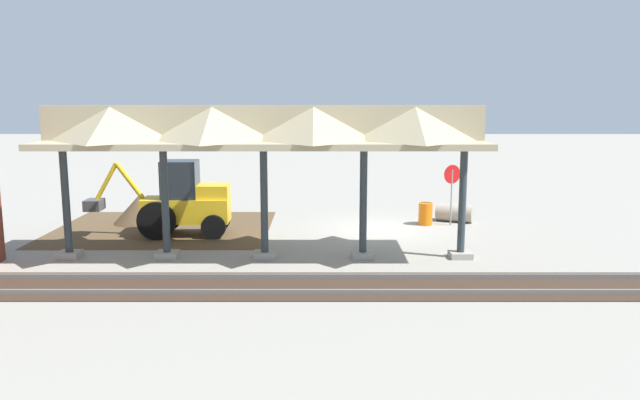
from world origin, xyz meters
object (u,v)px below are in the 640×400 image
stop_sign (452,182)px  backhoe (182,202)px  traffic_barrel (425,214)px  concrete_pipe (454,213)px

stop_sign → backhoe: 10.62m
stop_sign → traffic_barrel: (1.01, -0.07, -1.33)m
backhoe → concrete_pipe: (-10.76, -2.55, -0.90)m
concrete_pipe → backhoe: bearing=13.3°
backhoe → traffic_barrel: backhoe is taller
traffic_barrel → concrete_pipe: bearing=-153.6°
stop_sign → concrete_pipe: bearing=-112.9°
backhoe → concrete_pipe: bearing=-166.7°
traffic_barrel → stop_sign: bearing=175.9°
stop_sign → concrete_pipe: stop_sign is taller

